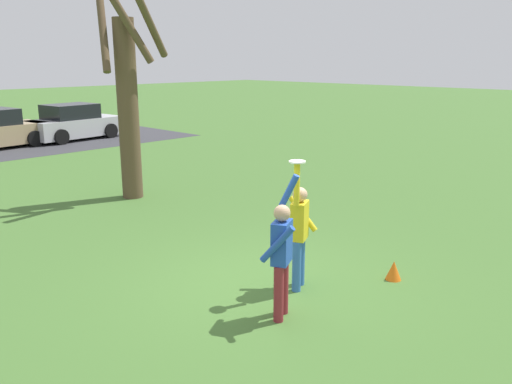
{
  "coord_description": "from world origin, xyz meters",
  "views": [
    {
      "loc": [
        -5.74,
        -5.43,
        3.56
      ],
      "look_at": [
        -0.12,
        -0.03,
        1.58
      ],
      "focal_mm": 36.96,
      "sensor_mm": 36.0,
      "label": 1
    }
  ],
  "objects_px": {
    "person_defender": "(282,252)",
    "parked_car_silver": "(73,123)",
    "bare_tree_tall": "(128,99)",
    "person_catcher": "(299,229)",
    "field_cone_orange": "(394,270)",
    "frisbee_disc": "(297,162)"
  },
  "relations": [
    {
      "from": "parked_car_silver",
      "to": "field_cone_orange",
      "type": "height_order",
      "value": "parked_car_silver"
    },
    {
      "from": "frisbee_disc",
      "to": "field_cone_orange",
      "type": "bearing_deg",
      "value": -28.66
    },
    {
      "from": "person_defender",
      "to": "parked_car_silver",
      "type": "bearing_deg",
      "value": 44.92
    },
    {
      "from": "parked_car_silver",
      "to": "bare_tree_tall",
      "type": "relative_size",
      "value": 0.8
    },
    {
      "from": "frisbee_disc",
      "to": "person_catcher",
      "type": "bearing_deg",
      "value": 25.79
    },
    {
      "from": "person_defender",
      "to": "parked_car_silver",
      "type": "distance_m",
      "value": 18.99
    },
    {
      "from": "field_cone_orange",
      "to": "parked_car_silver",
      "type": "bearing_deg",
      "value": 77.74
    },
    {
      "from": "person_defender",
      "to": "frisbee_disc",
      "type": "height_order",
      "value": "frisbee_disc"
    },
    {
      "from": "frisbee_disc",
      "to": "field_cone_orange",
      "type": "xyz_separation_m",
      "value": [
        1.54,
        -0.84,
        -1.93
      ]
    },
    {
      "from": "parked_car_silver",
      "to": "bare_tree_tall",
      "type": "height_order",
      "value": "bare_tree_tall"
    },
    {
      "from": "person_catcher",
      "to": "person_defender",
      "type": "xyz_separation_m",
      "value": [
        -0.94,
        -0.45,
        -0.0
      ]
    },
    {
      "from": "person_defender",
      "to": "parked_car_silver",
      "type": "height_order",
      "value": "person_defender"
    },
    {
      "from": "person_catcher",
      "to": "frisbee_disc",
      "type": "relative_size",
      "value": 8.41
    },
    {
      "from": "person_defender",
      "to": "parked_car_silver",
      "type": "relative_size",
      "value": 0.48
    },
    {
      "from": "frisbee_disc",
      "to": "bare_tree_tall",
      "type": "height_order",
      "value": "bare_tree_tall"
    },
    {
      "from": "person_defender",
      "to": "frisbee_disc",
      "type": "bearing_deg",
      "value": 0.0
    },
    {
      "from": "bare_tree_tall",
      "to": "field_cone_orange",
      "type": "bearing_deg",
      "value": -90.29
    },
    {
      "from": "person_defender",
      "to": "bare_tree_tall",
      "type": "xyz_separation_m",
      "value": [
        2.31,
        7.2,
        1.58
      ]
    },
    {
      "from": "parked_car_silver",
      "to": "field_cone_orange",
      "type": "xyz_separation_m",
      "value": [
        -4.0,
        -18.41,
        -0.57
      ]
    },
    {
      "from": "person_catcher",
      "to": "bare_tree_tall",
      "type": "height_order",
      "value": "bare_tree_tall"
    },
    {
      "from": "person_defender",
      "to": "bare_tree_tall",
      "type": "relative_size",
      "value": 0.38
    },
    {
      "from": "person_catcher",
      "to": "frisbee_disc",
      "type": "distance_m",
      "value": 1.13
    }
  ]
}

